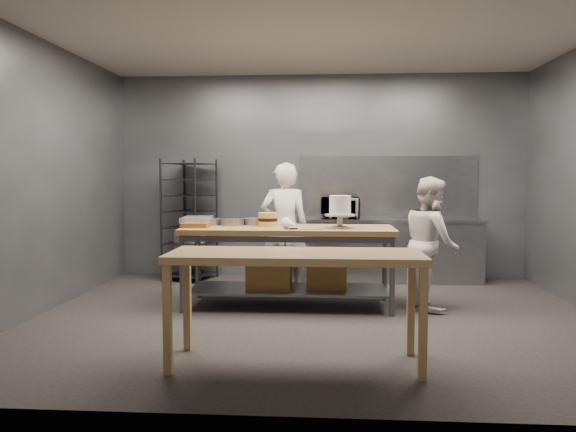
{
  "coord_description": "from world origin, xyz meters",
  "views": [
    {
      "loc": [
        0.11,
        -5.89,
        1.49
      ],
      "look_at": [
        -0.33,
        0.44,
        1.05
      ],
      "focal_mm": 35.0,
      "sensor_mm": 36.0,
      "label": 1
    }
  ],
  "objects_px": {
    "layer_cake": "(268,220)",
    "microwave": "(340,208)",
    "near_counter": "(296,263)",
    "frosted_cake_stand": "(340,208)",
    "speed_rack": "(190,221)",
    "chef_right": "(431,243)",
    "work_table": "(290,257)",
    "chef_behind": "(285,228)"
  },
  "relations": [
    {
      "from": "frosted_cake_stand",
      "to": "layer_cake",
      "type": "distance_m",
      "value": 0.86
    },
    {
      "from": "chef_behind",
      "to": "work_table",
      "type": "bearing_deg",
      "value": 95.51
    },
    {
      "from": "work_table",
      "to": "chef_behind",
      "type": "bearing_deg",
      "value": 99.24
    },
    {
      "from": "speed_rack",
      "to": "chef_right",
      "type": "height_order",
      "value": "speed_rack"
    },
    {
      "from": "speed_rack",
      "to": "chef_behind",
      "type": "bearing_deg",
      "value": -29.97
    },
    {
      "from": "near_counter",
      "to": "layer_cake",
      "type": "bearing_deg",
      "value": 102.0
    },
    {
      "from": "work_table",
      "to": "near_counter",
      "type": "height_order",
      "value": "work_table"
    },
    {
      "from": "frosted_cake_stand",
      "to": "layer_cake",
      "type": "xyz_separation_m",
      "value": [
        -0.83,
        0.18,
        -0.15
      ]
    },
    {
      "from": "speed_rack",
      "to": "chef_right",
      "type": "distance_m",
      "value": 3.54
    },
    {
      "from": "microwave",
      "to": "near_counter",
      "type": "bearing_deg",
      "value": -96.69
    },
    {
      "from": "speed_rack",
      "to": "layer_cake",
      "type": "distance_m",
      "value": 2.03
    },
    {
      "from": "speed_rack",
      "to": "frosted_cake_stand",
      "type": "xyz_separation_m",
      "value": [
        2.14,
        -1.73,
        0.29
      ]
    },
    {
      "from": "chef_behind",
      "to": "microwave",
      "type": "relative_size",
      "value": 3.09
    },
    {
      "from": "chef_right",
      "to": "microwave",
      "type": "height_order",
      "value": "chef_right"
    },
    {
      "from": "frosted_cake_stand",
      "to": "layer_cake",
      "type": "height_order",
      "value": "frosted_cake_stand"
    },
    {
      "from": "work_table",
      "to": "microwave",
      "type": "bearing_deg",
      "value": 70.38
    },
    {
      "from": "chef_behind",
      "to": "microwave",
      "type": "bearing_deg",
      "value": -132.35
    },
    {
      "from": "near_counter",
      "to": "layer_cake",
      "type": "distance_m",
      "value": 2.11
    },
    {
      "from": "chef_behind",
      "to": "microwave",
      "type": "height_order",
      "value": "chef_behind"
    },
    {
      "from": "layer_cake",
      "to": "microwave",
      "type": "bearing_deg",
      "value": 61.96
    },
    {
      "from": "microwave",
      "to": "speed_rack",
      "type": "bearing_deg",
      "value": -177.9
    },
    {
      "from": "chef_behind",
      "to": "chef_right",
      "type": "xyz_separation_m",
      "value": [
        1.72,
        -0.74,
        -0.09
      ]
    },
    {
      "from": "chef_right",
      "to": "frosted_cake_stand",
      "type": "distance_m",
      "value": 1.12
    },
    {
      "from": "near_counter",
      "to": "layer_cake",
      "type": "relative_size",
      "value": 9.07
    },
    {
      "from": "work_table",
      "to": "frosted_cake_stand",
      "type": "bearing_deg",
      "value": -11.76
    },
    {
      "from": "frosted_cake_stand",
      "to": "layer_cake",
      "type": "bearing_deg",
      "value": 167.76
    },
    {
      "from": "frosted_cake_stand",
      "to": "chef_right",
      "type": "bearing_deg",
      "value": 8.75
    },
    {
      "from": "work_table",
      "to": "chef_behind",
      "type": "distance_m",
      "value": 0.83
    },
    {
      "from": "frosted_cake_stand",
      "to": "near_counter",
      "type": "bearing_deg",
      "value": -101.77
    },
    {
      "from": "speed_rack",
      "to": "work_table",
      "type": "bearing_deg",
      "value": -45.72
    },
    {
      "from": "chef_behind",
      "to": "near_counter",
      "type": "bearing_deg",
      "value": 92.42
    },
    {
      "from": "speed_rack",
      "to": "frosted_cake_stand",
      "type": "distance_m",
      "value": 2.76
    },
    {
      "from": "work_table",
      "to": "frosted_cake_stand",
      "type": "distance_m",
      "value": 0.81
    },
    {
      "from": "chef_right",
      "to": "near_counter",
      "type": "bearing_deg",
      "value": 139.24
    },
    {
      "from": "work_table",
      "to": "layer_cake",
      "type": "xyz_separation_m",
      "value": [
        -0.27,
        0.06,
        0.43
      ]
    },
    {
      "from": "near_counter",
      "to": "chef_behind",
      "type": "bearing_deg",
      "value": 96.14
    },
    {
      "from": "chef_right",
      "to": "frosted_cake_stand",
      "type": "height_order",
      "value": "chef_right"
    },
    {
      "from": "chef_right",
      "to": "frosted_cake_stand",
      "type": "xyz_separation_m",
      "value": [
        -1.04,
        -0.16,
        0.4
      ]
    },
    {
      "from": "chef_behind",
      "to": "speed_rack",
      "type": "bearing_deg",
      "value": -33.69
    },
    {
      "from": "near_counter",
      "to": "microwave",
      "type": "relative_size",
      "value": 3.69
    },
    {
      "from": "layer_cake",
      "to": "work_table",
      "type": "bearing_deg",
      "value": -13.26
    },
    {
      "from": "chef_right",
      "to": "microwave",
      "type": "distance_m",
      "value": 1.95
    }
  ]
}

